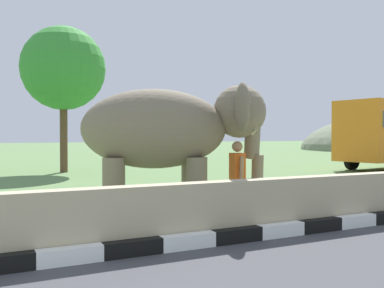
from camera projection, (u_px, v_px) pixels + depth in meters
The scene contains 4 objects.
barrier_parapet at pixel (132, 218), 6.63m from camera, with size 28.00×0.36×1.00m, color tan.
elephant at pixel (171, 131), 9.28m from camera, with size 4.07×3.01×2.88m.
person_handler at pixel (237, 175), 9.26m from camera, with size 0.32×0.67×1.66m.
tree_distant at pixel (63, 69), 20.77m from camera, with size 4.02×4.02×7.03m.
Camera 1 is at (-0.12, -2.56, 1.78)m, focal length 40.38 mm.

